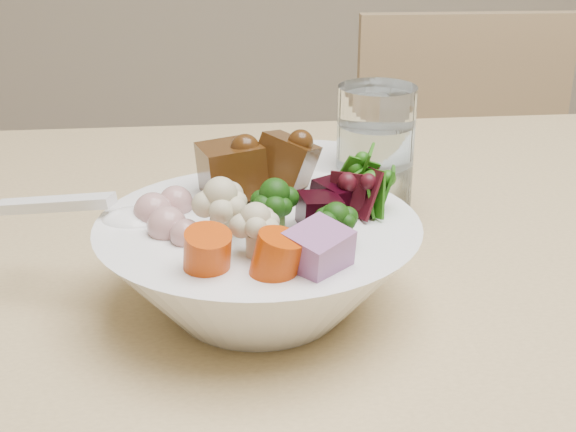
{
  "coord_description": "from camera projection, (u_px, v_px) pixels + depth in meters",
  "views": [
    {
      "loc": [
        -0.56,
        -0.48,
        1.08
      ],
      "look_at": [
        -0.49,
        0.09,
        0.84
      ],
      "focal_mm": 50.0,
      "sensor_mm": 36.0,
      "label": 1
    }
  ],
  "objects": [
    {
      "name": "food_bowl",
      "position": [
        261.0,
        258.0,
        0.61
      ],
      "size": [
        0.24,
        0.24,
        0.13
      ],
      "color": "white",
      "rests_on": "dining_table"
    },
    {
      "name": "soup_spoon",
      "position": [
        114.0,
        216.0,
        0.6
      ],
      "size": [
        0.14,
        0.08,
        0.03
      ],
      "rotation": [
        0.0,
        0.0,
        -0.36
      ],
      "color": "white",
      "rests_on": "food_bowl"
    },
    {
      "name": "side_bowl",
      "position": [
        312.0,
        185.0,
        0.8
      ],
      "size": [
        0.15,
        0.15,
        0.05
      ],
      "primitive_type": null,
      "color": "white",
      "rests_on": "dining_table"
    },
    {
      "name": "water_glass",
      "position": [
        375.0,
        157.0,
        0.77
      ],
      "size": [
        0.07,
        0.07,
        0.13
      ],
      "color": "white",
      "rests_on": "dining_table"
    },
    {
      "name": "chair_far",
      "position": [
        469.0,
        232.0,
        1.47
      ],
      "size": [
        0.41,
        0.41,
        0.86
      ],
      "rotation": [
        0.0,
        0.0,
        -0.05
      ],
      "color": "tan",
      "rests_on": "ground"
    }
  ]
}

